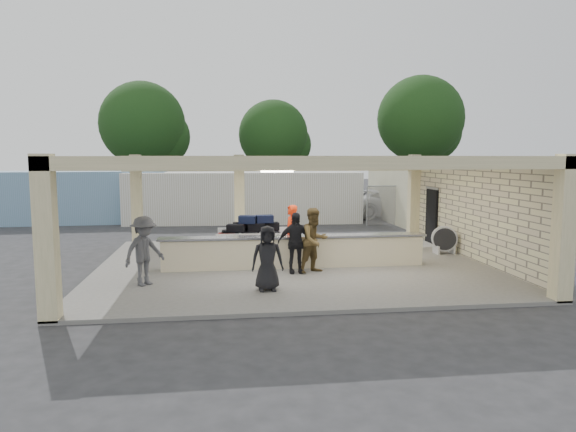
{
  "coord_description": "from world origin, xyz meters",
  "views": [
    {
      "loc": [
        -2.17,
        -15.83,
        3.51
      ],
      "look_at": [
        -0.01,
        1.0,
        1.51
      ],
      "focal_mm": 32.0,
      "sensor_mm": 36.0,
      "label": 1
    }
  ],
  "objects": [
    {
      "name": "container_white",
      "position": [
        -1.04,
        11.11,
        1.32
      ],
      "size": [
        12.27,
        2.95,
        2.64
      ],
      "primitive_type": "cube",
      "rotation": [
        0.0,
        0.0,
        -0.04
      ],
      "color": "silver",
      "rests_on": "ground"
    },
    {
      "name": "passenger_c",
      "position": [
        -4.23,
        -2.18,
        1.02
      ],
      "size": [
        1.14,
        1.12,
        1.84
      ],
      "primitive_type": "imported",
      "rotation": [
        0.0,
        0.0,
        0.76
      ],
      "color": "#47484C",
      "rests_on": "pavilion"
    },
    {
      "name": "adjacent_building",
      "position": [
        9.5,
        10.0,
        1.6
      ],
      "size": [
        6.0,
        8.0,
        3.2
      ],
      "primitive_type": "cube",
      "color": "beige",
      "rests_on": "ground"
    },
    {
      "name": "baggage_counter",
      "position": [
        0.0,
        -0.5,
        0.59
      ],
      "size": [
        8.2,
        0.58,
        0.98
      ],
      "color": "beige",
      "rests_on": "pavilion"
    },
    {
      "name": "car_dark",
      "position": [
        4.48,
        14.84,
        0.67
      ],
      "size": [
        4.22,
        3.14,
        1.34
      ],
      "primitive_type": "imported",
      "rotation": [
        0.0,
        0.0,
        1.08
      ],
      "color": "black",
      "rests_on": "ground"
    },
    {
      "name": "luggage_cart",
      "position": [
        -1.23,
        1.17,
        0.86
      ],
      "size": [
        2.48,
        1.59,
        1.42
      ],
      "rotation": [
        0.0,
        0.0,
        -0.04
      ],
      "color": "silver",
      "rests_on": "pavilion"
    },
    {
      "name": "passenger_a",
      "position": [
        0.47,
        -1.29,
        1.05
      ],
      "size": [
        1.01,
        0.8,
        1.9
      ],
      "primitive_type": "imported",
      "rotation": [
        0.0,
        0.0,
        0.5
      ],
      "color": "brown",
      "rests_on": "pavilion"
    },
    {
      "name": "tree_mid",
      "position": [
        2.32,
        26.16,
        4.96
      ],
      "size": [
        6.0,
        5.6,
        8.0
      ],
      "color": "#382619",
      "rests_on": "ground"
    },
    {
      "name": "passenger_d",
      "position": [
        -1.07,
        -3.11,
        0.93
      ],
      "size": [
        0.81,
        0.34,
        1.66
      ],
      "primitive_type": "imported",
      "rotation": [
        0.0,
        0.0,
        0.01
      ],
      "color": "black",
      "rests_on": "pavilion"
    },
    {
      "name": "car_white_b",
      "position": [
        12.74,
        12.68,
        0.69
      ],
      "size": [
        4.46,
        1.91,
        1.38
      ],
      "primitive_type": "imported",
      "rotation": [
        0.0,
        0.0,
        1.51
      ],
      "color": "white",
      "rests_on": "ground"
    },
    {
      "name": "passenger_b",
      "position": [
        -0.09,
        -1.26,
        0.99
      ],
      "size": [
        1.07,
        0.45,
        1.78
      ],
      "primitive_type": "imported",
      "rotation": [
        0.0,
        0.0,
        0.07
      ],
      "color": "black",
      "rests_on": "pavilion"
    },
    {
      "name": "drum_fan",
      "position": [
        5.5,
        1.02,
        0.61
      ],
      "size": [
        0.91,
        0.54,
        0.96
      ],
      "rotation": [
        0.0,
        0.0,
        -0.3
      ],
      "color": "silver",
      "rests_on": "pavilion"
    },
    {
      "name": "ground",
      "position": [
        0.0,
        0.0,
        0.0
      ],
      "size": [
        120.0,
        120.0,
        0.0
      ],
      "primitive_type": "plane",
      "color": "#28282A",
      "rests_on": "ground"
    },
    {
      "name": "fence",
      "position": [
        11.0,
        9.0,
        1.05
      ],
      "size": [
        12.06,
        0.06,
        2.03
      ],
      "color": "gray",
      "rests_on": "ground"
    },
    {
      "name": "container_blue",
      "position": [
        -10.35,
        12.1,
        1.35
      ],
      "size": [
        10.46,
        2.82,
        2.7
      ],
      "primitive_type": "cube",
      "rotation": [
        0.0,
        0.0,
        0.03
      ],
      "color": "#779ABF",
      "rests_on": "ground"
    },
    {
      "name": "tree_right",
      "position": [
        14.32,
        25.16,
        6.21
      ],
      "size": [
        7.2,
        7.0,
        10.0
      ],
      "color": "#382619",
      "rests_on": "ground"
    },
    {
      "name": "tree_left",
      "position": [
        -7.68,
        24.16,
        5.59
      ],
      "size": [
        6.6,
        6.3,
        9.0
      ],
      "color": "#382619",
      "rests_on": "ground"
    },
    {
      "name": "baggage_handler",
      "position": [
        0.0,
        0.3,
        1.02
      ],
      "size": [
        0.37,
        0.67,
        1.84
      ],
      "primitive_type": "imported",
      "rotation": [
        0.0,
        0.0,
        4.71
      ],
      "color": "#FB330D",
      "rests_on": "pavilion"
    },
    {
      "name": "car_white_a",
      "position": [
        7.3,
        12.87,
        0.79
      ],
      "size": [
        6.08,
        4.16,
        1.59
      ],
      "primitive_type": "imported",
      "rotation": [
        0.0,
        0.0,
        1.87
      ],
      "color": "white",
      "rests_on": "ground"
    },
    {
      "name": "pavilion",
      "position": [
        0.21,
        0.66,
        1.35
      ],
      "size": [
        12.01,
        10.0,
        3.55
      ],
      "color": "#65635E",
      "rests_on": "ground"
    }
  ]
}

